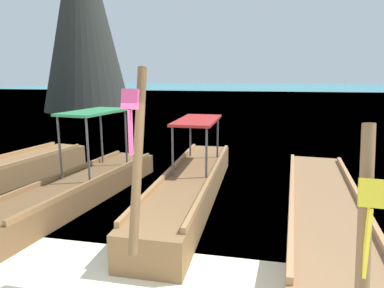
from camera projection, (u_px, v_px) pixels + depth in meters
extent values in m
plane|color=teal|center=(254.00, 91.00, 63.16)|extent=(120.00, 120.00, 0.00)
cube|color=brown|center=(80.00, 190.00, 7.74)|extent=(1.78, 5.45, 0.51)
cube|color=brown|center=(62.00, 175.00, 7.84)|extent=(0.75, 4.89, 0.10)
cube|color=brown|center=(98.00, 179.00, 7.52)|extent=(0.75, 4.89, 0.10)
cylinder|color=#4C4C51|center=(60.00, 148.00, 7.54)|extent=(0.06, 0.06, 1.43)
cylinder|color=#4C4C51|center=(88.00, 151.00, 7.30)|extent=(0.06, 0.06, 1.43)
cylinder|color=#4C4C51|center=(101.00, 136.00, 9.03)|extent=(0.06, 0.06, 1.43)
cylinder|color=#4C4C51|center=(126.00, 138.00, 8.78)|extent=(0.06, 0.06, 1.43)
cube|color=#2D844C|center=(94.00, 112.00, 8.02)|extent=(1.14, 1.91, 0.06)
cube|color=brown|center=(191.00, 187.00, 7.73)|extent=(1.09, 6.35, 0.62)
cube|color=#9F7246|center=(169.00, 171.00, 7.76)|extent=(0.09, 5.84, 0.10)
cube|color=#9F7246|center=(213.00, 173.00, 7.56)|extent=(0.09, 5.84, 0.10)
cylinder|color=brown|center=(138.00, 160.00, 4.27)|extent=(0.12, 0.67, 2.33)
cube|color=#F24C8C|center=(130.00, 99.00, 3.94)|extent=(0.20, 0.11, 0.25)
cube|color=#F24C8C|center=(131.00, 133.00, 4.00)|extent=(0.03, 0.08, 0.54)
cylinder|color=#4C4C51|center=(173.00, 151.00, 7.48)|extent=(0.05, 0.05, 1.10)
cylinder|color=#4C4C51|center=(206.00, 153.00, 7.34)|extent=(0.05, 0.05, 1.10)
cylinder|color=#4C4C51|center=(190.00, 136.00, 9.31)|extent=(0.05, 0.05, 1.10)
cylinder|color=#4C4C51|center=(218.00, 137.00, 9.17)|extent=(0.05, 0.05, 1.10)
cube|color=#AD2323|center=(197.00, 120.00, 8.21)|extent=(0.92, 2.11, 0.06)
cube|color=olive|center=(323.00, 211.00, 6.46)|extent=(1.83, 6.71, 0.56)
cube|color=#AF7F52|center=(292.00, 191.00, 6.56)|extent=(0.60, 6.08, 0.10)
cube|color=#AF7F52|center=(359.00, 198.00, 6.23)|extent=(0.60, 6.08, 0.10)
cylinder|color=brown|center=(364.00, 230.00, 3.00)|extent=(0.18, 0.66, 1.86)
cube|color=yellow|center=(372.00, 193.00, 2.82)|extent=(0.21, 0.14, 0.25)
cube|color=yellow|center=(366.00, 247.00, 2.90)|extent=(0.04, 0.08, 0.71)
cone|color=#2D302B|center=(83.00, 10.00, 26.41)|extent=(6.84, 6.84, 15.62)
cone|color=#32352F|center=(66.00, 79.00, 28.57)|extent=(2.92, 2.92, 5.01)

